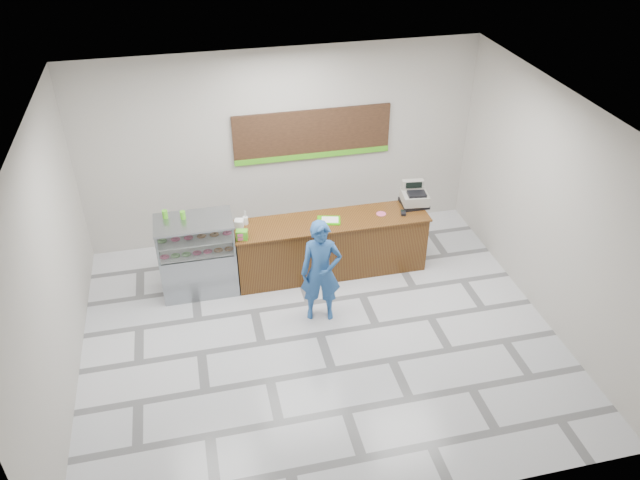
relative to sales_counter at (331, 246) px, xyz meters
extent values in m
plane|color=silver|center=(-0.55, -1.55, -0.52)|extent=(7.00, 7.00, 0.00)
plane|color=#B9B4AA|center=(-0.55, 1.45, 1.23)|extent=(7.00, 0.00, 7.00)
plane|color=silver|center=(-0.55, -1.55, 2.98)|extent=(7.00, 7.00, 0.00)
cube|color=brown|center=(0.00, 0.00, -0.02)|extent=(3.20, 0.70, 1.00)
cube|color=brown|center=(0.00, 0.00, 0.50)|extent=(3.26, 0.76, 0.03)
cube|color=gray|center=(-2.22, 0.00, -0.12)|extent=(1.20, 0.70, 0.80)
cube|color=white|center=(-2.22, 0.00, 0.53)|extent=(1.20, 0.70, 0.50)
cube|color=gray|center=(-2.22, 0.00, 0.80)|extent=(1.22, 0.72, 0.03)
cube|color=silver|center=(-2.22, 0.00, 0.30)|extent=(1.14, 0.64, 0.02)
cube|color=silver|center=(-2.22, 0.00, 0.54)|extent=(1.14, 0.64, 0.02)
torus|color=#D34D78|center=(-2.72, -0.10, 0.34)|extent=(0.15, 0.15, 0.05)
torus|color=#87C86F|center=(-2.55, -0.10, 0.34)|extent=(0.15, 0.15, 0.05)
torus|color=#87C86F|center=(-2.39, -0.10, 0.34)|extent=(0.15, 0.15, 0.05)
torus|color=#D34D78|center=(-2.22, -0.10, 0.34)|extent=(0.15, 0.15, 0.05)
torus|color=#D34D78|center=(-2.05, -0.10, 0.34)|extent=(0.15, 0.15, 0.05)
torus|color=#9C6436|center=(-1.89, -0.10, 0.34)|extent=(0.15, 0.15, 0.05)
torus|color=#9C6436|center=(-1.72, -0.10, 0.34)|extent=(0.15, 0.15, 0.05)
torus|color=#87C86F|center=(-2.72, 0.05, 0.58)|extent=(0.15, 0.15, 0.05)
torus|color=#D34D78|center=(-2.52, 0.05, 0.58)|extent=(0.15, 0.15, 0.05)
torus|color=#D34D78|center=(-2.32, 0.05, 0.58)|extent=(0.15, 0.15, 0.05)
torus|color=#9C6436|center=(-2.12, 0.05, 0.58)|extent=(0.15, 0.15, 0.05)
torus|color=#9C6436|center=(-1.92, 0.05, 0.58)|extent=(0.15, 0.15, 0.05)
torus|color=#D34D78|center=(-1.72, 0.05, 0.58)|extent=(0.15, 0.15, 0.05)
cube|color=black|center=(0.00, 1.41, 1.43)|extent=(2.80, 0.05, 0.90)
cube|color=#4DB51F|center=(0.00, 1.38, 1.03)|extent=(2.80, 0.02, 0.10)
cube|color=black|center=(1.50, 0.17, 0.55)|extent=(0.43, 0.43, 0.06)
cube|color=gray|center=(1.50, 0.17, 0.66)|extent=(0.48, 0.50, 0.17)
cube|color=black|center=(1.50, 0.09, 0.77)|extent=(0.32, 0.25, 0.04)
cube|color=gray|center=(1.50, 0.30, 0.84)|extent=(0.38, 0.15, 0.17)
cube|color=black|center=(1.50, 0.24, 0.86)|extent=(0.28, 0.05, 0.11)
cube|color=black|center=(1.22, -0.08, 0.53)|extent=(0.12, 0.18, 0.04)
cube|color=#33B306|center=(-0.05, -0.01, 0.52)|extent=(0.43, 0.36, 0.02)
cube|color=white|center=(-0.02, -0.01, 0.53)|extent=(0.31, 0.25, 0.00)
cube|color=white|center=(-1.50, 0.15, 0.57)|extent=(0.17, 0.17, 0.12)
cylinder|color=silver|center=(-1.39, 0.20, 0.58)|extent=(0.09, 0.09, 0.13)
cube|color=#4DB51F|center=(-1.50, -0.23, 0.59)|extent=(0.20, 0.16, 0.16)
cylinder|color=#D34D78|center=(0.86, 0.01, 0.52)|extent=(0.16, 0.16, 0.00)
cylinder|color=#4DB51F|center=(-2.63, 0.18, 0.88)|extent=(0.09, 0.09, 0.13)
cylinder|color=#4DB51F|center=(-2.36, 0.10, 0.88)|extent=(0.08, 0.08, 0.13)
imported|color=#265496|center=(-0.43, -1.11, 0.33)|extent=(0.69, 0.52, 1.70)
camera|label=1|loc=(-2.15, -8.47, 5.91)|focal=35.00mm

